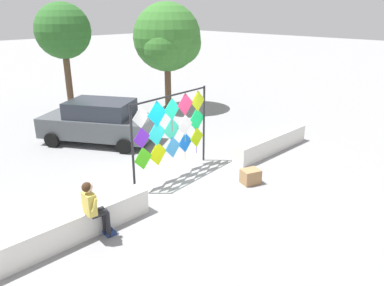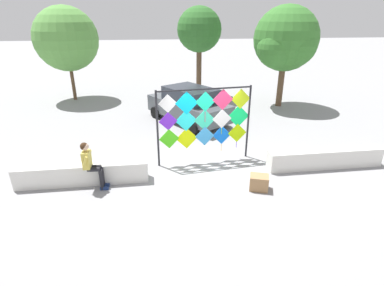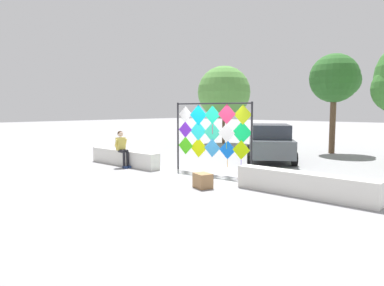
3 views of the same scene
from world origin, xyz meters
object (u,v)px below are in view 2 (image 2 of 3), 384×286
(seated_vendor, at_px, (91,162))
(tree_broadleaf, at_px, (66,37))
(kite_display_rack, at_px, (205,118))
(tree_far_right, at_px, (200,29))
(parked_car, at_px, (189,105))
(tree_palm_like, at_px, (286,41))
(cardboard_box_large, at_px, (259,182))

(seated_vendor, bearing_deg, tree_broadleaf, 104.52)
(kite_display_rack, relative_size, tree_far_right, 0.61)
(parked_car, relative_size, tree_far_right, 0.88)
(seated_vendor, relative_size, tree_palm_like, 0.28)
(parked_car, relative_size, tree_broadleaf, 0.87)
(cardboard_box_large, xyz_separation_m, tree_broadleaf, (-7.76, 11.74, 3.45))
(kite_display_rack, relative_size, tree_palm_like, 0.61)
(seated_vendor, height_order, cardboard_box_large, seated_vendor)
(tree_broadleaf, distance_m, tree_far_right, 7.76)
(seated_vendor, height_order, tree_palm_like, tree_palm_like)
(tree_broadleaf, bearing_deg, tree_far_right, -3.87)
(kite_display_rack, bearing_deg, tree_palm_like, 49.32)
(tree_far_right, bearing_deg, parked_car, -104.79)
(tree_palm_like, bearing_deg, kite_display_rack, -130.68)
(seated_vendor, bearing_deg, kite_display_rack, 21.28)
(tree_far_right, bearing_deg, seated_vendor, -114.86)
(seated_vendor, distance_m, tree_far_right, 12.02)
(kite_display_rack, height_order, tree_palm_like, tree_palm_like)
(cardboard_box_large, xyz_separation_m, tree_far_right, (-0.03, 11.22, 3.85))
(parked_car, bearing_deg, seated_vendor, -122.07)
(tree_palm_like, xyz_separation_m, tree_far_right, (-4.20, 2.76, 0.51))
(kite_display_rack, relative_size, cardboard_box_large, 6.05)
(kite_display_rack, distance_m, tree_far_right, 9.51)
(parked_car, height_order, tree_broadleaf, tree_broadleaf)
(tree_broadleaf, xyz_separation_m, tree_far_right, (7.73, -0.52, 0.40))
(parked_car, height_order, tree_palm_like, tree_palm_like)
(tree_palm_like, bearing_deg, parked_car, -160.15)
(parked_car, bearing_deg, tree_palm_like, 19.85)
(kite_display_rack, height_order, tree_broadleaf, tree_broadleaf)
(cardboard_box_large, bearing_deg, tree_palm_like, 63.77)
(seated_vendor, bearing_deg, tree_far_right, 65.14)
(cardboard_box_large, distance_m, tree_far_right, 11.86)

